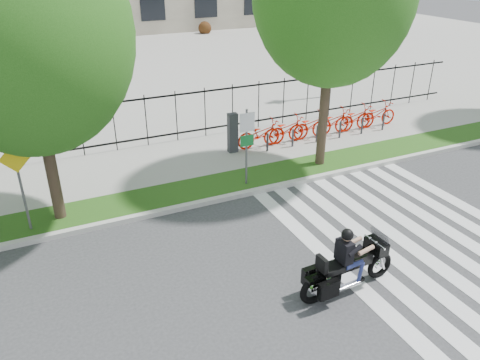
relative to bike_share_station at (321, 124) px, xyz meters
name	(u,v)px	position (x,y,z in m)	size (l,w,h in m)	color
ground	(254,287)	(-6.60, -7.20, -0.68)	(120.00, 120.00, 0.00)	#353537
curb	(193,205)	(-6.60, -3.10, -0.60)	(60.00, 0.20, 0.15)	beige
grass_verge	(184,193)	(-6.60, -2.25, -0.60)	(60.00, 1.50, 0.15)	#1E4912
sidewalk	(161,163)	(-6.60, 0.25, -0.60)	(60.00, 3.50, 0.15)	#AAA89F
plaza	(86,66)	(-6.60, 17.80, -0.63)	(80.00, 34.00, 0.10)	#AAA89F
crosswalk_stripes	(414,237)	(-1.77, -7.20, -0.67)	(5.70, 8.00, 0.01)	silver
iron_fence	(146,121)	(-6.60, 2.00, 0.47)	(30.00, 0.06, 2.00)	black
lamp_post_right	(328,35)	(3.40, 4.80, 2.53)	(1.06, 0.70, 4.25)	black
street_tree_1	(25,35)	(-10.30, -2.25, 4.48)	(5.18, 5.18, 8.00)	#3C2D21
bike_share_station	(321,124)	(0.00, 0.00, 0.00)	(7.87, 0.89, 1.50)	#2D2D33
sign_pole_regulatory	(247,138)	(-4.58, -2.62, 1.06)	(0.50, 0.09, 2.50)	#59595B
sign_pole_warning	(19,176)	(-11.11, -2.62, 1.07)	(0.78, 0.09, 2.49)	#59595B
motorcycle_rider	(349,265)	(-4.73, -8.16, -0.01)	(2.58, 0.78, 1.99)	black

